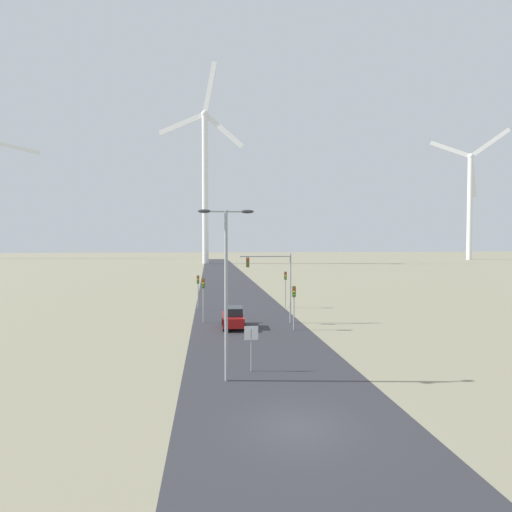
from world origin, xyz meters
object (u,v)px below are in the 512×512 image
car_approaching (233,317)px  traffic_light_post_mid_left (198,284)px  streetlamp (226,273)px  traffic_light_post_near_left (203,290)px  traffic_light_post_near_right (294,298)px  traffic_light_mast_overhead (273,274)px  stop_sign_near (251,340)px  wind_turbine_center (470,197)px  traffic_light_post_mid_right (285,281)px  wind_turbine_left (205,174)px

car_approaching → traffic_light_post_mid_left: bearing=107.4°
streetlamp → traffic_light_post_near_left: streetlamp is taller
streetlamp → traffic_light_post_near_left: (-1.41, 15.78, -2.77)m
traffic_light_post_near_right → traffic_light_mast_overhead: bearing=113.1°
streetlamp → stop_sign_near: streetlamp is taller
streetlamp → traffic_light_post_mid_left: (-2.10, 23.74, -3.04)m
traffic_light_post_mid_left → car_approaching: bearing=-72.6°
stop_sign_near → wind_turbine_center: 182.75m
stop_sign_near → traffic_light_post_mid_right: traffic_light_post_mid_right is taller
streetlamp → traffic_light_post_mid_right: (7.74, 23.28, -2.78)m
wind_turbine_center → streetlamp: bearing=-128.5°
car_approaching → traffic_light_mast_overhead: bearing=21.5°
streetlamp → traffic_light_post_mid_right: size_ratio=2.22×
traffic_light_post_near_right → traffic_light_post_mid_left: (-8.34, 11.93, 0.02)m
traffic_light_post_near_right → traffic_light_mast_overhead: (-1.27, 2.97, 1.84)m
wind_turbine_left → wind_turbine_center: size_ratio=1.26×
traffic_light_post_near_left → car_approaching: 4.17m
traffic_light_post_near_left → car_approaching: size_ratio=0.99×
streetlamp → traffic_light_mast_overhead: streetlamp is taller
traffic_light_post_near_right → traffic_light_mast_overhead: traffic_light_mast_overhead is taller
traffic_light_post_near_left → traffic_light_post_near_right: 8.63m
traffic_light_post_near_left → car_approaching: (2.59, -2.50, -2.11)m
traffic_light_post_mid_right → wind_turbine_center: 162.04m
traffic_light_post_near_right → traffic_light_post_mid_right: traffic_light_post_mid_right is taller
stop_sign_near → traffic_light_mast_overhead: traffic_light_mast_overhead is taller
stop_sign_near → wind_turbine_left: size_ratio=0.04×
streetlamp → traffic_light_post_mid_right: streetlamp is taller
car_approaching → wind_turbine_left: size_ratio=0.06×
stop_sign_near → traffic_light_mast_overhead: size_ratio=0.41×
streetlamp → traffic_light_post_near_left: bearing=95.1°
traffic_light_post_mid_left → wind_turbine_left: (0.13, 99.23, 29.18)m
traffic_light_post_mid_right → wind_turbine_left: 104.24m
traffic_light_post_mid_left → car_approaching: traffic_light_post_mid_left is taller
stop_sign_near → traffic_light_mast_overhead: 14.06m
traffic_light_post_mid_right → wind_turbine_left: size_ratio=0.06×
traffic_light_mast_overhead → car_approaching: bearing=-158.5°
wind_turbine_left → stop_sign_near: bearing=-88.4°
traffic_light_post_near_right → wind_turbine_center: (107.70, 131.32, 25.15)m
streetlamp → wind_turbine_center: (113.94, 143.13, 22.09)m
traffic_light_post_near_right → stop_sign_near: bearing=-114.6°
traffic_light_post_near_left → stop_sign_near: bearing=-78.6°
stop_sign_near → wind_turbine_center: bearing=51.6°
wind_turbine_center → car_approaching: bearing=-131.0°
traffic_light_post_near_right → wind_turbine_left: size_ratio=0.05×
stop_sign_near → traffic_light_post_mid_left: (-3.59, 22.30, 0.91)m
traffic_light_mast_overhead → car_approaching: size_ratio=1.54×
traffic_light_post_mid_right → traffic_light_mast_overhead: 9.07m
car_approaching → wind_turbine_center: size_ratio=0.07×
traffic_light_post_near_right → traffic_light_post_mid_right: bearing=82.5°
traffic_light_mast_overhead → traffic_light_post_near_right: bearing=-66.9°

